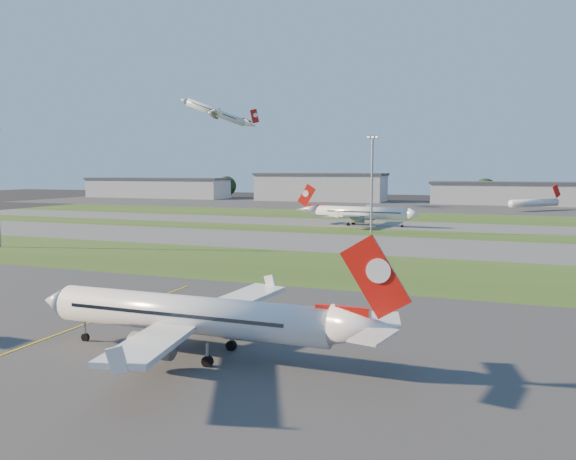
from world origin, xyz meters
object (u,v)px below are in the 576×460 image
at_px(airliner_parked, 192,316).
at_px(mini_jet_near, 534,203).
at_px(light_mast_centre, 372,177).
at_px(airliner_taxiing, 361,213).

bearing_deg(airliner_parked, mini_jet_near, 78.91).
relative_size(airliner_parked, mini_jet_near, 1.53).
xyz_separation_m(airliner_parked, light_mast_centre, (-6.04, 104.24, 11.17)).
xyz_separation_m(airliner_parked, mini_jet_near, (39.62, 210.91, -0.36)).
bearing_deg(mini_jet_near, light_mast_centre, -158.91).
height_order(airliner_taxiing, mini_jet_near, airliner_taxiing).
height_order(airliner_parked, light_mast_centre, light_mast_centre).
relative_size(airliner_parked, light_mast_centre, 1.29).
bearing_deg(airliner_taxiing, airliner_parked, 101.00).
bearing_deg(mini_jet_near, airliner_taxiing, -166.73).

